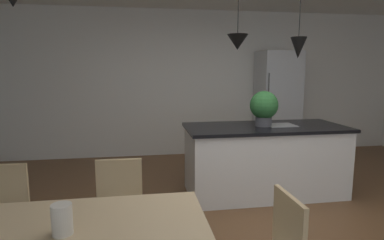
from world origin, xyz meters
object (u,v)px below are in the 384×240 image
chair_far_right (119,211)px  refrigerator (277,104)px  potted_plant_on_island (264,107)px  vase_on_dining_table (62,219)px  kitchen_island (264,159)px

chair_far_right → refrigerator: size_ratio=0.45×
potted_plant_on_island → vase_on_dining_table: (-1.97, -2.16, -0.32)m
refrigerator → potted_plant_on_island: 2.07m
kitchen_island → refrigerator: 2.12m
refrigerator → vase_on_dining_table: 4.96m
refrigerator → chair_far_right: bearing=-131.2°
chair_far_right → vase_on_dining_table: size_ratio=5.26×
kitchen_island → vase_on_dining_table: (-2.00, -2.16, 0.37)m
potted_plant_on_island → chair_far_right: bearing=-143.1°
chair_far_right → potted_plant_on_island: bearing=36.9°
refrigerator → kitchen_island: bearing=-117.8°
chair_far_right → kitchen_island: kitchen_island is taller
kitchen_island → refrigerator: size_ratio=1.05×
kitchen_island → vase_on_dining_table: bearing=-132.8°
chair_far_right → potted_plant_on_island: size_ratio=1.94×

